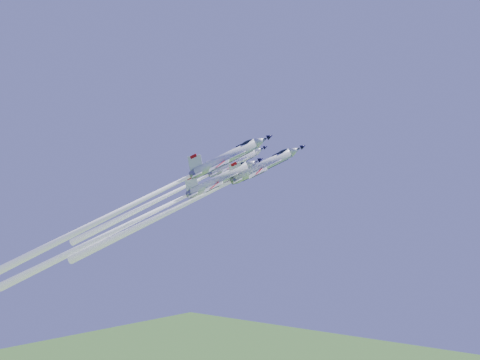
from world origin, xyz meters
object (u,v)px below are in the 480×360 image
Objects in this scene: jet_lead at (190,202)px; jet_left at (172,193)px; jet_right at (115,213)px; jet_slot at (133,222)px.

jet_left reaches higher than jet_lead.
jet_lead is 0.71× the size of jet_right.
jet_right is 7.38m from jet_slot.
jet_lead is at bearing 109.42° from jet_right.
jet_slot is (-10.92, -5.62, -4.16)m from jet_lead.
jet_left is (-7.70, 2.30, 2.07)m from jet_lead.
jet_right reaches higher than jet_lead.
jet_left is 15.43m from jet_right.
jet_lead is at bearing 81.25° from jet_slot.
jet_right reaches higher than jet_left.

